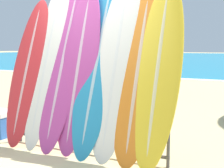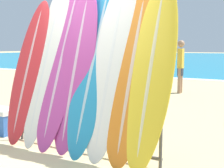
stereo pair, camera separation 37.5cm
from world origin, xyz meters
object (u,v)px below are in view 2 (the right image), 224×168
surfboard_slot_0 (29,70)px  surfboard_slot_2 (62,62)px  surfboard_slot_7 (151,71)px  person_far_right (161,66)px  surfboard_slot_4 (94,62)px  surfboard_slot_5 (111,63)px  surfboard_slot_6 (132,74)px  surfboard_slot_1 (47,60)px  person_mid_beach (140,72)px  surfboard_slot_3 (76,69)px  cooler_box (0,120)px  person_near_water (157,75)px  surfboard_rack (81,119)px  person_far_left (181,64)px

surfboard_slot_0 → surfboard_slot_2: surfboard_slot_2 is taller
surfboard_slot_7 → person_far_right: size_ratio=1.37×
surfboard_slot_4 → surfboard_slot_5: surfboard_slot_4 is taller
surfboard_slot_5 → surfboard_slot_6: size_ratio=1.11×
surfboard_slot_1 → person_mid_beach: size_ratio=1.53×
surfboard_slot_3 → surfboard_slot_5: (0.55, 0.04, 0.09)m
cooler_box → person_near_water: bearing=43.0°
surfboard_rack → surfboard_slot_3: surfboard_slot_3 is taller
surfboard_rack → surfboard_slot_1: (-0.70, 0.12, 0.79)m
surfboard_slot_4 → surfboard_slot_5: 0.28m
person_far_left → surfboard_slot_2: bearing=-0.1°
surfboard_slot_1 → surfboard_slot_4: surfboard_slot_1 is taller
surfboard_slot_2 → person_far_left: bearing=92.9°
person_far_left → cooler_box: person_far_left is taller
person_far_right → surfboard_slot_1: bearing=-27.5°
surfboard_slot_6 → person_mid_beach: 3.02m
surfboard_slot_4 → surfboard_slot_6: surfboard_slot_4 is taller
surfboard_slot_5 → surfboard_slot_7: size_ratio=1.07×
surfboard_rack → person_mid_beach: person_mid_beach is taller
person_near_water → surfboard_slot_4: bearing=112.0°
surfboard_rack → surfboard_slot_7: (0.99, 0.07, 0.69)m
surfboard_rack → surfboard_slot_1: size_ratio=0.94×
surfboard_slot_4 → cooler_box: (-1.89, -0.05, -1.02)m
surfboard_rack → person_far_right: person_far_right is taller
surfboard_slot_1 → surfboard_slot_6: size_ratio=1.14×
surfboard_slot_7 → surfboard_slot_5: bearing=176.5°
surfboard_rack → surfboard_slot_4: 0.79m
surfboard_slot_0 → person_mid_beach: size_ratio=1.33×
surfboard_slot_2 → person_near_water: bearing=69.7°
surfboard_slot_1 → person_far_left: (-0.01, 5.91, -0.35)m
surfboard_slot_1 → surfboard_slot_2: 0.29m
surfboard_slot_5 → person_far_left: surfboard_slot_5 is taller
surfboard_slot_1 → surfboard_slot_6: bearing=-2.3°
person_mid_beach → person_far_right: (-0.33, 2.00, 0.02)m
person_far_left → person_far_right: person_far_right is taller
surfboard_slot_5 → surfboard_slot_3: bearing=-175.9°
surfboard_slot_4 → surfboard_slot_6: size_ratio=1.12×
surfboard_slot_6 → cooler_box: size_ratio=3.62×
surfboard_slot_6 → surfboard_slot_7: bearing=1.3°
surfboard_slot_4 → surfboard_slot_1: bearing=-180.0°
surfboard_slot_7 → person_far_right: 5.09m
person_mid_beach → person_far_right: size_ratio=0.97×
surfboard_slot_0 → person_near_water: (1.29, 1.90, -0.16)m
surfboard_rack → person_mid_beach: 2.89m
surfboard_rack → surfboard_slot_4: (0.13, 0.12, 0.77)m
surfboard_slot_2 → surfboard_slot_3: 0.30m
cooler_box → person_far_right: bearing=79.1°
surfboard_rack → cooler_box: bearing=177.5°
surfboard_slot_5 → surfboard_slot_2: bearing=179.4°
surfboard_rack → person_near_water: person_near_water is taller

